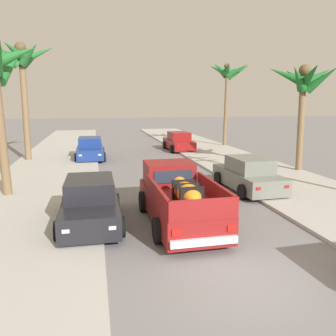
{
  "coord_description": "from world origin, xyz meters",
  "views": [
    {
      "loc": [
        -3.27,
        -6.68,
        4.0
      ],
      "look_at": [
        -0.25,
        7.22,
        1.2
      ],
      "focal_mm": 36.12,
      "sensor_mm": 36.0,
      "label": 1
    }
  ],
  "objects_px": {
    "car_left_near": "(90,149)",
    "car_left_far": "(248,175)",
    "pickup_truck": "(178,199)",
    "palm_tree_left_mid": "(228,75)",
    "car_right_near": "(179,142)",
    "palm_tree_right_fore": "(22,65)",
    "palm_tree_right_mid": "(304,83)",
    "car_left_mid": "(90,203)"
  },
  "relations": [
    {
      "from": "car_left_near",
      "to": "palm_tree_left_mid",
      "type": "bearing_deg",
      "value": 19.88
    },
    {
      "from": "car_right_near",
      "to": "palm_tree_left_mid",
      "type": "distance_m",
      "value": 7.49
    },
    {
      "from": "car_left_mid",
      "to": "car_left_far",
      "type": "xyz_separation_m",
      "value": [
        7.0,
        2.92,
        0.0
      ]
    },
    {
      "from": "car_left_near",
      "to": "car_left_far",
      "type": "distance_m",
      "value": 12.58
    },
    {
      "from": "car_left_near",
      "to": "car_left_mid",
      "type": "xyz_separation_m",
      "value": [
        0.13,
        -13.28,
        0.0
      ]
    },
    {
      "from": "car_left_mid",
      "to": "car_left_far",
      "type": "height_order",
      "value": "same"
    },
    {
      "from": "palm_tree_right_mid",
      "to": "palm_tree_right_fore",
      "type": "bearing_deg",
      "value": 155.04
    },
    {
      "from": "car_right_near",
      "to": "palm_tree_left_mid",
      "type": "bearing_deg",
      "value": 16.25
    },
    {
      "from": "car_left_far",
      "to": "palm_tree_left_mid",
      "type": "height_order",
      "value": "palm_tree_left_mid"
    },
    {
      "from": "palm_tree_right_mid",
      "to": "palm_tree_left_mid",
      "type": "bearing_deg",
      "value": 89.21
    },
    {
      "from": "car_right_near",
      "to": "palm_tree_right_fore",
      "type": "xyz_separation_m",
      "value": [
        -11.29,
        -2.66,
        5.67
      ]
    },
    {
      "from": "car_left_near",
      "to": "car_right_near",
      "type": "height_order",
      "value": "same"
    },
    {
      "from": "car_left_near",
      "to": "palm_tree_left_mid",
      "type": "xyz_separation_m",
      "value": [
        11.95,
        4.32,
        5.61
      ]
    },
    {
      "from": "pickup_truck",
      "to": "palm_tree_left_mid",
      "type": "bearing_deg",
      "value": 63.61
    },
    {
      "from": "car_left_near",
      "to": "palm_tree_right_mid",
      "type": "height_order",
      "value": "palm_tree_right_mid"
    },
    {
      "from": "pickup_truck",
      "to": "palm_tree_right_mid",
      "type": "bearing_deg",
      "value": 36.85
    },
    {
      "from": "car_left_near",
      "to": "car_left_far",
      "type": "height_order",
      "value": "same"
    },
    {
      "from": "palm_tree_right_mid",
      "to": "pickup_truck",
      "type": "bearing_deg",
      "value": -143.15
    },
    {
      "from": "car_left_near",
      "to": "car_left_far",
      "type": "relative_size",
      "value": 0.99
    },
    {
      "from": "car_left_near",
      "to": "palm_tree_left_mid",
      "type": "distance_m",
      "value": 13.89
    },
    {
      "from": "car_left_near",
      "to": "palm_tree_right_mid",
      "type": "xyz_separation_m",
      "value": [
        11.79,
        -7.13,
        4.3
      ]
    },
    {
      "from": "car_left_mid",
      "to": "palm_tree_right_mid",
      "type": "bearing_deg",
      "value": 27.82
    },
    {
      "from": "car_left_far",
      "to": "palm_tree_left_mid",
      "type": "xyz_separation_m",
      "value": [
        4.82,
        14.68,
        5.61
      ]
    },
    {
      "from": "car_left_near",
      "to": "palm_tree_right_mid",
      "type": "relative_size",
      "value": 0.7
    },
    {
      "from": "car_left_mid",
      "to": "palm_tree_left_mid",
      "type": "bearing_deg",
      "value": 56.12
    },
    {
      "from": "pickup_truck",
      "to": "palm_tree_left_mid",
      "type": "distance_m",
      "value": 20.87
    },
    {
      "from": "car_left_near",
      "to": "car_left_far",
      "type": "xyz_separation_m",
      "value": [
        7.13,
        -10.36,
        0.0
      ]
    },
    {
      "from": "car_left_near",
      "to": "palm_tree_right_fore",
      "type": "height_order",
      "value": "palm_tree_right_fore"
    },
    {
      "from": "pickup_truck",
      "to": "car_right_near",
      "type": "xyz_separation_m",
      "value": [
        4.18,
        16.64,
        -0.1
      ]
    },
    {
      "from": "pickup_truck",
      "to": "palm_tree_right_mid",
      "type": "distance_m",
      "value": 11.76
    },
    {
      "from": "car_right_near",
      "to": "palm_tree_right_fore",
      "type": "bearing_deg",
      "value": -166.74
    },
    {
      "from": "car_right_near",
      "to": "palm_tree_left_mid",
      "type": "height_order",
      "value": "palm_tree_left_mid"
    },
    {
      "from": "car_right_near",
      "to": "car_left_mid",
      "type": "bearing_deg",
      "value": -113.51
    },
    {
      "from": "car_right_near",
      "to": "car_left_far",
      "type": "height_order",
      "value": "same"
    },
    {
      "from": "palm_tree_right_fore",
      "to": "car_left_far",
      "type": "bearing_deg",
      "value": -43.44
    },
    {
      "from": "car_right_near",
      "to": "pickup_truck",
      "type": "bearing_deg",
      "value": -104.1
    },
    {
      "from": "pickup_truck",
      "to": "palm_tree_right_fore",
      "type": "xyz_separation_m",
      "value": [
        -7.11,
        13.99,
        5.57
      ]
    },
    {
      "from": "car_left_mid",
      "to": "car_left_near",
      "type": "bearing_deg",
      "value": 90.55
    },
    {
      "from": "palm_tree_right_fore",
      "to": "palm_tree_right_mid",
      "type": "bearing_deg",
      "value": -24.96
    },
    {
      "from": "palm_tree_right_fore",
      "to": "palm_tree_left_mid",
      "type": "height_order",
      "value": "palm_tree_right_fore"
    },
    {
      "from": "car_left_mid",
      "to": "palm_tree_right_fore",
      "type": "distance_m",
      "value": 15.29
    },
    {
      "from": "pickup_truck",
      "to": "car_right_near",
      "type": "relative_size",
      "value": 1.22
    }
  ]
}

